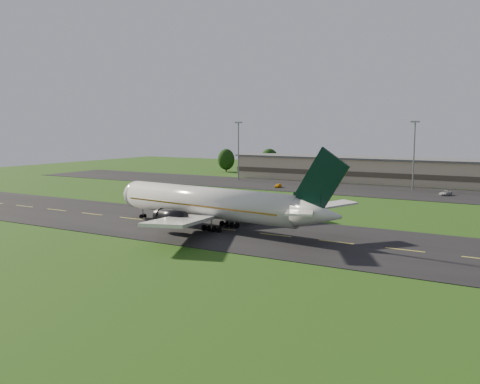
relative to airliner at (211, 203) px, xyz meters
The scene contains 10 objects.
ground 13.95m from the airliner, ahead, with size 360.00×360.00×0.00m, color #1C4310.
taxiway 13.93m from the airliner, ahead, with size 220.00×30.00×0.10m, color black.
apron 73.43m from the airliner, 79.67° to the left, with size 260.00×30.00×0.10m, color black.
airliner is the anchor object (origin of this frame).
terminal 98.24m from the airliner, 78.52° to the left, with size 145.00×16.00×8.40m.
light_mast_west 90.73m from the airliner, 117.59° to the left, with size 2.40×1.20×20.35m.
light_mast_centre 82.52m from the airliner, 77.23° to the left, with size 2.40×1.20×20.35m.
service_vehicle_a 68.04m from the airliner, 106.10° to the left, with size 1.39×3.47×1.18m, color #E9A80D.
service_vehicle_b 79.32m from the airliner, 95.19° to the left, with size 1.41×4.05×1.33m, color maroon.
service_vehicle_c 77.27m from the airliner, 68.06° to the left, with size 2.04×4.42×1.23m, color silver.
Camera 1 is at (40.80, -81.09, 18.73)m, focal length 40.00 mm.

